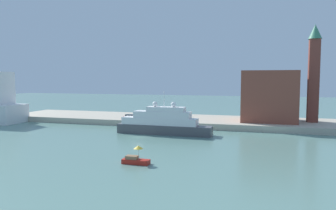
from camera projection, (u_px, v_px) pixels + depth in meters
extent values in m
plane|color=slate|center=(138.00, 137.00, 78.28)|extent=(400.00, 400.00, 0.00)
cube|color=#B7AD99|center=(169.00, 120.00, 104.10)|extent=(110.00, 22.25, 1.75)
cube|color=#4C4C51|center=(164.00, 130.00, 82.54)|extent=(24.70, 4.06, 2.40)
cube|color=white|center=(160.00, 121.00, 82.73)|extent=(19.76, 3.73, 1.84)
cube|color=white|center=(162.00, 115.00, 82.37)|extent=(14.82, 3.41, 1.64)
cube|color=white|center=(166.00, 109.00, 81.97)|extent=(9.88, 3.08, 1.21)
cylinder|color=silver|center=(164.00, 99.00, 81.90)|extent=(0.16, 0.16, 3.99)
sphere|color=white|center=(173.00, 104.00, 81.31)|extent=(1.30, 1.30, 1.30)
sphere|color=white|center=(155.00, 104.00, 82.72)|extent=(1.30, 1.30, 1.30)
cube|color=#B22319|center=(136.00, 162.00, 53.72)|extent=(4.64, 1.59, 0.77)
cube|color=#8C6647|center=(132.00, 157.00, 53.87)|extent=(2.04, 1.27, 0.58)
cylinder|color=#B2B2B2|center=(138.00, 154.00, 53.48)|extent=(0.06, 0.06, 1.83)
cone|color=gold|center=(138.00, 147.00, 53.39)|extent=(1.59, 1.59, 0.56)
cube|color=brown|center=(269.00, 96.00, 94.38)|extent=(15.49, 13.40, 14.83)
cube|color=brown|center=(313.00, 81.00, 91.99)|extent=(2.88, 2.88, 23.75)
cone|color=#387A5B|center=(315.00, 32.00, 90.86)|extent=(3.75, 3.75, 4.13)
cube|color=#B21E1E|center=(130.00, 117.00, 101.01)|extent=(4.27, 1.83, 0.70)
cube|color=#262D33|center=(130.00, 115.00, 101.02)|extent=(2.56, 1.64, 0.60)
cylinder|color=#334C8C|center=(149.00, 116.00, 101.29)|extent=(0.36, 0.36, 1.56)
sphere|color=tan|center=(149.00, 113.00, 101.22)|extent=(0.24, 0.24, 0.24)
cylinder|color=black|center=(166.00, 120.00, 94.44)|extent=(0.49, 0.49, 0.89)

